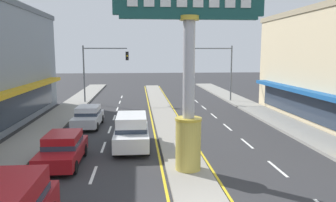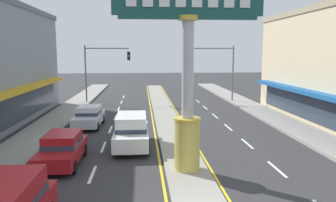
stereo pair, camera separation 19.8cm
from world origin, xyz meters
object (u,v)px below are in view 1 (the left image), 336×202
(sedan_near_right_lane, at_px, (88,116))
(traffic_light_left_side, at_px, (100,64))
(suv_far_right_lane, at_px, (132,131))
(traffic_light_right_side, at_px, (216,64))
(district_sign, at_px, (189,73))
(sedan_near_left_lane, at_px, (63,149))

(sedan_near_right_lane, bearing_deg, traffic_light_left_side, 91.43)
(traffic_light_left_side, bearing_deg, suv_far_right_lane, -78.24)
(traffic_light_right_side, height_order, suv_far_right_lane, traffic_light_right_side)
(district_sign, relative_size, sedan_near_right_lane, 1.95)
(district_sign, distance_m, sedan_near_right_lane, 12.17)
(traffic_light_right_side, xyz_separation_m, sedan_near_right_lane, (-12.16, -11.13, -3.46))
(traffic_light_right_side, relative_size, suv_far_right_lane, 1.35)
(suv_far_right_lane, bearing_deg, traffic_light_left_side, 101.76)
(traffic_light_left_side, xyz_separation_m, sedan_near_left_lane, (0.29, -19.83, -3.46))
(traffic_light_right_side, xyz_separation_m, suv_far_right_lane, (-8.86, -16.85, -3.26))
(sedan_near_right_lane, bearing_deg, district_sign, -59.17)
(sedan_near_left_lane, bearing_deg, district_sign, -15.22)
(district_sign, bearing_deg, sedan_near_right_lane, 120.83)
(district_sign, height_order, suv_far_right_lane, district_sign)
(traffic_light_left_side, relative_size, traffic_light_right_side, 1.00)
(sedan_near_left_lane, bearing_deg, sedan_near_right_lane, 89.99)
(traffic_light_left_side, relative_size, suv_far_right_lane, 1.35)
(traffic_light_left_side, bearing_deg, sedan_near_left_lane, -89.17)
(sedan_near_right_lane, bearing_deg, suv_far_right_lane, -60.04)
(district_sign, relative_size, traffic_light_right_side, 1.37)
(traffic_light_right_side, bearing_deg, traffic_light_left_side, 178.30)
(traffic_light_left_side, bearing_deg, sedan_near_right_lane, -88.57)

